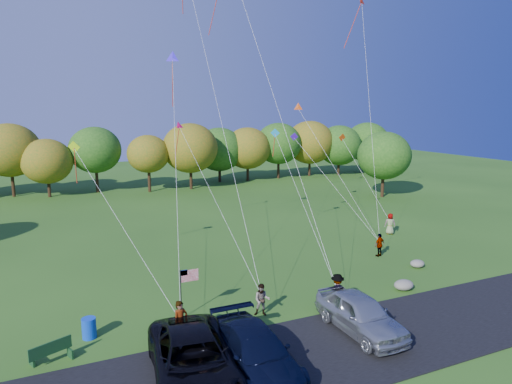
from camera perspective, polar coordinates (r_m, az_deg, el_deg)
ground at (r=23.70m, az=3.98°, el=-14.69°), size 140.00×140.00×0.00m
asphalt_lane at (r=20.64m, az=9.51°, el=-18.78°), size 44.00×6.00×0.06m
treeline at (r=56.95m, az=-11.51°, el=4.96°), size 76.73×27.66×8.40m
minivan_dark at (r=17.96m, az=-7.83°, el=-20.15°), size 3.78×6.76×1.79m
minivan_navy at (r=18.50m, az=0.02°, el=-19.33°), size 2.34×5.65×1.63m
minivan_silver at (r=21.80m, az=12.89°, el=-14.60°), size 2.10×5.10×1.73m
flyer_a at (r=20.74m, az=-9.39°, el=-15.75°), size 0.81×0.68×1.91m
flyer_b at (r=22.94m, az=0.75°, el=-13.33°), size 0.98×0.91×1.62m
flyer_c at (r=23.98m, az=10.11°, el=-12.13°), size 1.30×0.91×1.83m
flyer_d at (r=32.59m, az=15.19°, el=-6.40°), size 1.01×0.58×1.62m
flyer_e at (r=38.41m, az=16.41°, el=-3.83°), size 0.99×0.91×1.71m
park_bench at (r=20.93m, az=-24.27°, el=-17.71°), size 1.66×0.93×0.94m
trash_barrel at (r=22.34m, az=-20.14°, el=-15.68°), size 0.62×0.62×0.93m
flag_assembly at (r=22.57m, az=-8.74°, el=-11.00°), size 0.92×0.59×2.47m
boulder_near at (r=27.36m, az=17.98°, el=-10.99°), size 1.16×0.91×0.58m
boulder_far at (r=31.28m, az=19.52°, el=-8.44°), size 0.95×0.79×0.50m
kites_aloft at (r=36.99m, az=-1.73°, el=20.45°), size 23.89×9.28×15.57m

